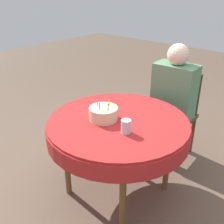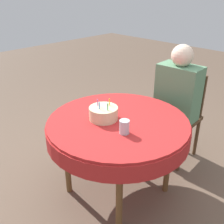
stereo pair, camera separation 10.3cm
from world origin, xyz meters
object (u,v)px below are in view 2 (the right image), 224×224
chair (179,112)px  person (177,94)px  drinking_glass (124,127)px  birthday_cake (103,113)px

chair → person: bearing=-90.0°
chair → drinking_glass: 1.05m
chair → drinking_glass: size_ratio=8.71×
person → drinking_glass: 0.93m
chair → person: person is taller
birthday_cake → drinking_glass: birthday_cake is taller
person → birthday_cake: person is taller
person → chair: bearing=90.0°
drinking_glass → person: bearing=98.1°
birthday_cake → chair: bearing=82.2°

